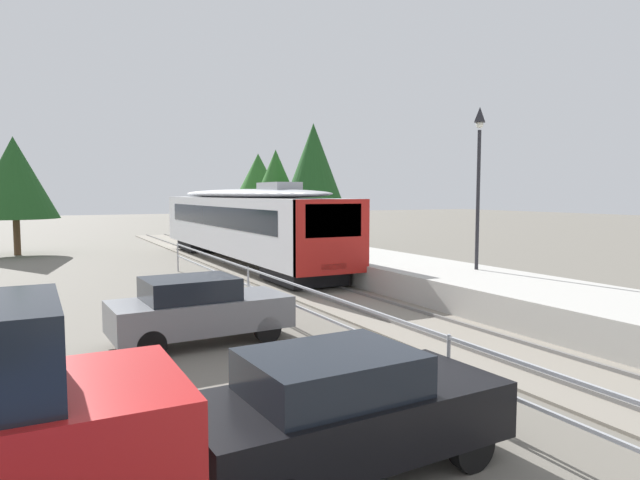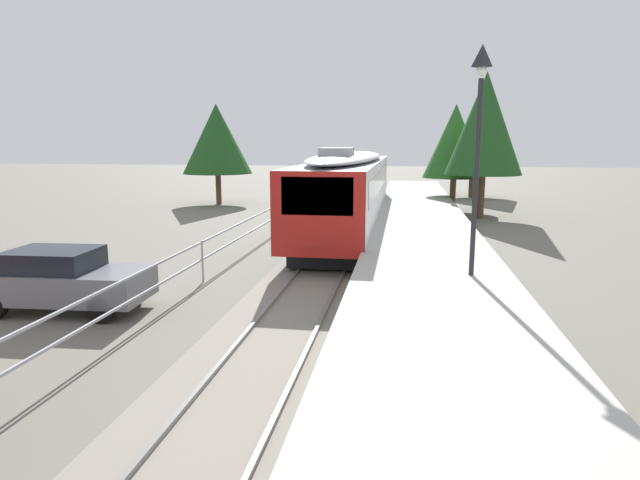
{
  "view_description": "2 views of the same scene",
  "coord_description": "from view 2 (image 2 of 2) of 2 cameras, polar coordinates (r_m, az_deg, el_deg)",
  "views": [
    {
      "loc": [
        -8.97,
        5.39,
        3.42
      ],
      "look_at": [
        0.0,
        22.72,
        1.8
      ],
      "focal_mm": 31.35,
      "sensor_mm": 36.0,
      "label": 1
    },
    {
      "loc": [
        2.49,
        6.34,
        4.06
      ],
      "look_at": [
        0.4,
        19.72,
        1.6
      ],
      "focal_mm": 30.13,
      "sensor_mm": 36.0,
      "label": 2
    }
  ],
  "objects": [
    {
      "name": "parked_hatchback_grey",
      "position": [
        14.49,
        -25.7,
        -3.79
      ],
      "size": [
        4.08,
        1.96,
        1.53
      ],
      "color": "slate",
      "rests_on": "ground"
    },
    {
      "name": "ground_plane",
      "position": [
        17.09,
        -10.15,
        -3.61
      ],
      "size": [
        160.0,
        160.0,
        0.0
      ],
      "primitive_type": "plane",
      "color": "#6B665B"
    },
    {
      "name": "track_rails",
      "position": [
        16.36,
        -0.15,
        -3.95
      ],
      "size": [
        3.2,
        60.0,
        0.14
      ],
      "color": "gray",
      "rests_on": "ground"
    },
    {
      "name": "platform_lamp_mid_platform",
      "position": [
        13.17,
        16.55,
        12.33
      ],
      "size": [
        0.34,
        0.34,
        5.35
      ],
      "color": "#232328",
      "rests_on": "station_platform"
    },
    {
      "name": "tree_behind_carpark",
      "position": [
        30.4,
        17.11,
        11.71
      ],
      "size": [
        4.07,
        4.07,
        7.75
      ],
      "color": "brown",
      "rests_on": "ground"
    },
    {
      "name": "tree_behind_station_far",
      "position": [
        36.43,
        -10.9,
        10.49
      ],
      "size": [
        4.55,
        4.55,
        6.57
      ],
      "color": "brown",
      "rests_on": "ground"
    },
    {
      "name": "station_platform",
      "position": [
        16.09,
        11.37,
        -2.87
      ],
      "size": [
        3.9,
        60.0,
        0.9
      ],
      "primitive_type": "cube",
      "color": "#B7B5AD",
      "rests_on": "ground"
    },
    {
      "name": "tree_distant_left",
      "position": [
        42.04,
        15.99,
        10.28
      ],
      "size": [
        4.84,
        4.84,
        6.66
      ],
      "color": "brown",
      "rests_on": "ground"
    },
    {
      "name": "commuter_train",
      "position": [
        24.73,
        3.1,
        5.84
      ],
      "size": [
        2.82,
        18.54,
        3.74
      ],
      "color": "silver",
      "rests_on": "track_rails"
    },
    {
      "name": "tree_distant_centre",
      "position": [
        33.28,
        14.15,
        10.13
      ],
      "size": [
        3.72,
        3.72,
        6.31
      ],
      "color": "brown",
      "rests_on": "ground"
    }
  ]
}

